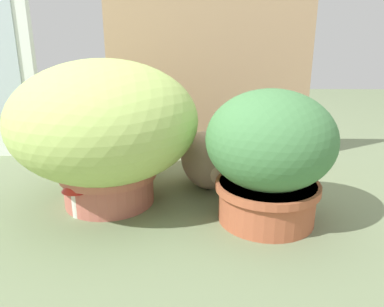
% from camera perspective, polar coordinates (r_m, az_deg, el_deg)
% --- Properties ---
extents(ground_plane, '(6.00, 6.00, 0.00)m').
position_cam_1_polar(ground_plane, '(1.32, -3.43, -7.76)').
color(ground_plane, '#6C7B58').
extents(cardboard_backdrop, '(0.93, 0.03, 0.74)m').
position_cam_1_polar(cardboard_backdrop, '(1.73, 2.48, 11.15)').
color(cardboard_backdrop, tan).
rests_on(cardboard_backdrop, ground).
extents(grass_planter, '(0.63, 0.63, 0.50)m').
position_cam_1_polar(grass_planter, '(1.27, -13.27, 4.11)').
color(grass_planter, '#B86354').
rests_on(grass_planter, ground).
extents(leafy_planter, '(0.39, 0.39, 0.42)m').
position_cam_1_polar(leafy_planter, '(1.15, 11.87, -0.07)').
color(leafy_planter, '#B25A3B').
rests_on(leafy_planter, ground).
extents(cat, '(0.28, 0.38, 0.32)m').
position_cam_1_polar(cat, '(1.40, 2.62, -0.76)').
color(cat, gray).
rests_on(cat, ground).
extents(mushroom_ornament_pink, '(0.08, 0.08, 0.12)m').
position_cam_1_polar(mushroom_ornament_pink, '(1.26, -11.63, -5.27)').
color(mushroom_ornament_pink, silver).
rests_on(mushroom_ornament_pink, ground).
extents(mushroom_ornament_red, '(0.10, 0.10, 0.14)m').
position_cam_1_polar(mushroom_ornament_red, '(1.25, -17.35, -5.23)').
color(mushroom_ornament_red, silver).
rests_on(mushroom_ornament_red, ground).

